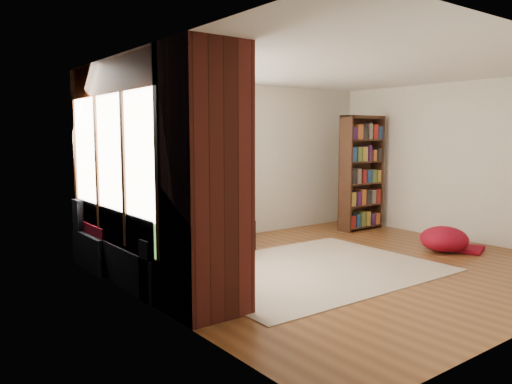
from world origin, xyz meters
TOP-DOWN VIEW (x-y plane):
  - floor at (0.00, 0.00)m, footprint 5.50×5.50m
  - ceiling at (0.00, 0.00)m, footprint 5.50×5.50m
  - wall_back at (0.00, 2.50)m, footprint 5.50×0.04m
  - wall_left at (-2.75, 0.00)m, footprint 0.04×5.00m
  - wall_right at (2.75, 0.00)m, footprint 0.04×5.00m
  - windows_back at (-1.20, 2.47)m, footprint 2.82×0.10m
  - windows_left at (-2.72, 1.20)m, footprint 0.10×2.62m
  - roller_blind at (-2.69, 2.03)m, footprint 0.03×0.72m
  - brick_chimney at (-2.40, -0.35)m, footprint 0.70×0.70m
  - sectional_sofa at (-1.95, 1.70)m, footprint 2.20×2.20m
  - area_rug at (-0.53, 0.16)m, footprint 3.28×2.53m
  - bookshelf at (2.14, 1.62)m, footprint 0.89×0.30m
  - pouf at (1.77, -0.32)m, footprint 0.80×0.80m
  - dog_tan at (-1.56, 1.59)m, footprint 1.16×0.88m
  - dog_brindle at (-1.98, 0.99)m, footprint 0.63×0.90m
  - throw_pillows at (-1.86, 1.75)m, footprint 1.98×1.68m

SIDE VIEW (x-z plane):
  - floor at x=0.00m, z-range 0.00..0.00m
  - area_rug at x=-0.53m, z-range 0.00..0.01m
  - pouf at x=1.77m, z-range 0.01..0.39m
  - sectional_sofa at x=-1.95m, z-range -0.10..0.70m
  - throw_pillows at x=-1.86m, z-range 0.54..0.99m
  - dog_brindle at x=-1.98m, z-range 0.54..1.00m
  - dog_tan at x=-1.56m, z-range 0.54..1.11m
  - bookshelf at x=2.14m, z-range 0.00..2.08m
  - wall_back at x=0.00m, z-range 0.00..2.60m
  - wall_left at x=-2.75m, z-range 0.00..2.60m
  - wall_right at x=2.75m, z-range 0.00..2.60m
  - brick_chimney at x=-2.40m, z-range 0.00..2.60m
  - windows_back at x=-1.20m, z-range 0.40..2.30m
  - windows_left at x=-2.72m, z-range 0.40..2.30m
  - roller_blind at x=-2.69m, z-range 1.30..2.20m
  - ceiling at x=0.00m, z-range 2.60..2.60m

